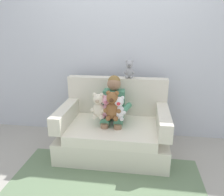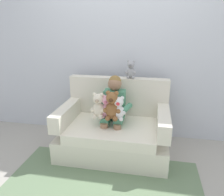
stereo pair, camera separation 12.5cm
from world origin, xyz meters
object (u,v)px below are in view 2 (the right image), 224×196
(plush_white, at_px, (119,109))
(plush_pink, at_px, (106,107))
(plush_brown, at_px, (112,106))
(plush_grey_on_backrest, at_px, (131,70))
(seated_child, at_px, (114,106))
(armchair, at_px, (114,130))
(plush_cream, at_px, (98,106))

(plush_white, relative_size, plush_pink, 1.01)
(plush_brown, relative_size, plush_grey_on_backrest, 1.46)
(plush_brown, bearing_deg, seated_child, 106.04)
(armchair, bearing_deg, seated_child, 123.59)
(plush_white, bearing_deg, seated_child, 121.67)
(armchair, xyz_separation_m, plush_brown, (0.00, -0.16, 0.38))
(seated_child, bearing_deg, armchair, -63.62)
(seated_child, xyz_separation_m, plush_pink, (-0.06, -0.13, 0.03))
(plush_cream, relative_size, plush_grey_on_backrest, 1.30)
(plush_pink, xyz_separation_m, plush_brown, (0.08, -0.04, 0.03))
(plush_cream, height_order, plush_grey_on_backrest, plush_grey_on_backrest)
(armchair, distance_m, plush_white, 0.39)
(seated_child, xyz_separation_m, plush_grey_on_backrest, (0.17, 0.29, 0.40))
(plush_cream, bearing_deg, plush_pink, 22.44)
(plush_white, distance_m, plush_brown, 0.08)
(plush_cream, bearing_deg, armchair, 48.24)
(armchair, relative_size, plush_cream, 4.30)
(plush_white, distance_m, plush_pink, 0.16)
(armchair, relative_size, seated_child, 1.61)
(armchair, distance_m, seated_child, 0.32)
(armchair, height_order, plush_pink, armchair)
(plush_pink, distance_m, plush_grey_on_backrest, 0.61)
(plush_grey_on_backrest, bearing_deg, plush_pink, -114.05)
(plush_brown, bearing_deg, plush_grey_on_backrest, 82.70)
(seated_child, relative_size, plush_pink, 2.88)
(plush_white, xyz_separation_m, plush_brown, (-0.07, -0.01, 0.03))
(armchair, distance_m, plush_brown, 0.41)
(seated_child, bearing_deg, plush_white, -69.32)
(plush_brown, height_order, plush_grey_on_backrest, plush_grey_on_backrest)
(seated_child, distance_m, plush_pink, 0.15)
(plush_grey_on_backrest, bearing_deg, plush_brown, -103.64)
(armchair, height_order, plush_white, armchair)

